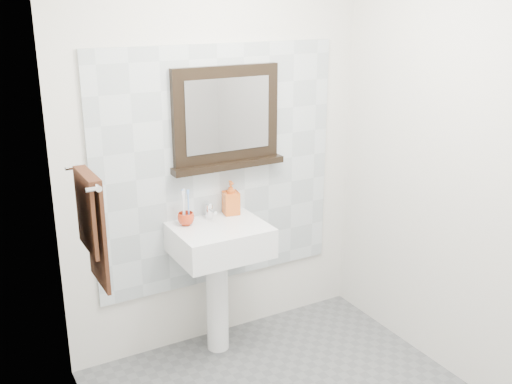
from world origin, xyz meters
TOP-DOWN VIEW (x-y plane):
  - back_wall at (0.00, 1.10)m, footprint 2.00×0.01m
  - left_wall at (-1.00, 0.00)m, footprint 0.01×2.20m
  - right_wall at (1.00, 0.00)m, footprint 0.01×2.20m
  - splashback at (0.00, 1.09)m, footprint 1.60×0.02m
  - pedestal_sink at (-0.11, 0.87)m, footprint 0.55×0.44m
  - toothbrush_cup at (-0.28, 0.98)m, footprint 0.13×0.13m
  - toothbrushes at (-0.28, 0.98)m, footprint 0.05×0.04m
  - soap_dispenser at (0.05, 1.02)m, footprint 0.11×0.11m
  - framed_mirror at (0.04, 1.06)m, footprint 0.73×0.11m
  - towel_bar at (-0.95, 0.48)m, footprint 0.07×0.40m
  - hand_towel at (-0.94, 0.48)m, footprint 0.06×0.30m

SIDE VIEW (x-z plane):
  - pedestal_sink at x=-0.11m, z-range 0.20..1.16m
  - toothbrush_cup at x=-0.28m, z-range 0.86..0.94m
  - soap_dispenser at x=0.05m, z-range 0.86..1.07m
  - toothbrushes at x=-0.28m, z-range 0.88..1.09m
  - splashback at x=0.00m, z-range 0.40..1.90m
  - hand_towel at x=-0.94m, z-range 0.90..1.45m
  - back_wall at x=0.00m, z-range 0.00..2.50m
  - left_wall at x=-1.00m, z-range 0.00..2.50m
  - right_wall at x=1.00m, z-range 0.00..2.50m
  - towel_bar at x=-0.95m, z-range 1.37..1.40m
  - framed_mirror at x=0.04m, z-range 1.14..1.76m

